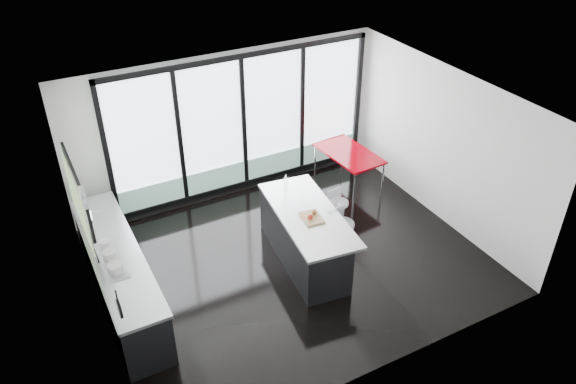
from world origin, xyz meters
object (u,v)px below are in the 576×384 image
island (303,237)px  bar_stool_near (341,241)px  red_table (348,169)px  bar_stool_far (338,217)px

island → bar_stool_near: bearing=-27.0°
island → red_table: bearing=39.9°
bar_stool_far → bar_stool_near: bearing=-123.4°
bar_stool_near → bar_stool_far: 0.75m
island → bar_stool_far: size_ratio=3.67×
bar_stool_near → bar_stool_far: size_ratio=1.15×
island → bar_stool_near: (0.55, -0.28, -0.10)m
red_table → bar_stool_near: bearing=-125.8°
bar_stool_far → island: bearing=-162.4°
island → red_table: 2.49m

